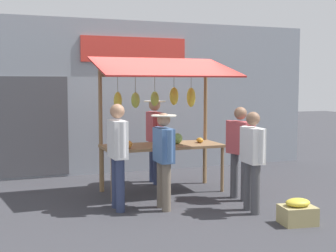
% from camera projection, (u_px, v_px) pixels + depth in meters
% --- Properties ---
extents(ground_plane, '(40.00, 40.00, 0.00)m').
position_uv_depth(ground_plane, '(162.00, 191.00, 8.64)').
color(ground_plane, '#38383D').
extents(street_backdrop, '(9.00, 0.30, 3.40)m').
position_uv_depth(street_backdrop, '(127.00, 97.00, 10.52)').
color(street_backdrop, '#8C939E').
rests_on(street_backdrop, ground).
extents(market_stall, '(2.50, 1.46, 2.50)m').
position_uv_depth(market_stall, '(163.00, 109.00, 8.54)').
color(market_stall, olive).
rests_on(market_stall, ground).
extents(vendor_with_sunhat, '(0.44, 0.72, 1.69)m').
position_uv_depth(vendor_with_sunhat, '(155.00, 133.00, 9.29)').
color(vendor_with_sunhat, navy).
rests_on(vendor_with_sunhat, ground).
extents(shopper_with_shopping_bag, '(0.33, 0.67, 1.60)m').
position_uv_depth(shopper_with_shopping_bag, '(240.00, 146.00, 8.00)').
color(shopper_with_shopping_bag, '#4C4C51').
rests_on(shopper_with_shopping_bag, ground).
extents(shopper_in_grey_tee, '(0.26, 0.68, 1.57)m').
position_uv_depth(shopper_in_grey_tee, '(252.00, 155.00, 7.18)').
color(shopper_in_grey_tee, '#4C4C51').
rests_on(shopper_in_grey_tee, ground).
extents(shopper_with_ponytail, '(0.23, 0.71, 1.69)m').
position_uv_depth(shopper_with_ponytail, '(118.00, 149.00, 7.31)').
color(shopper_with_ponytail, navy).
rests_on(shopper_with_ponytail, ground).
extents(shopper_in_striped_shirt, '(0.40, 0.67, 1.54)m').
position_uv_depth(shopper_in_striped_shirt, '(164.00, 154.00, 7.35)').
color(shopper_in_striped_shirt, '#726656').
rests_on(shopper_in_striped_shirt, ground).
extents(produce_crate_near, '(0.53, 0.45, 0.37)m').
position_uv_depth(produce_crate_near, '(298.00, 212.00, 6.62)').
color(produce_crate_near, tan).
rests_on(produce_crate_near, ground).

